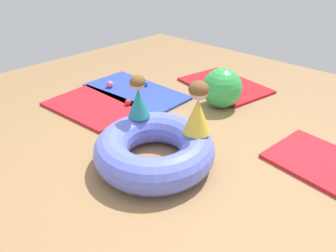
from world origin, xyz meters
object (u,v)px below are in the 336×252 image
object	(u,v)px
play_ball_pink	(110,84)
exercise_ball_large	(222,88)
child_in_teal	(138,97)
play_ball_red	(128,102)
inflatable_cushion	(154,149)
play_ball_blue	(145,84)
child_in_yellow	(198,108)
play_ball_teal	(135,83)

from	to	relation	value
play_ball_pink	exercise_ball_large	bearing A→B (deg)	24.42
child_in_teal	play_ball_red	size ratio (longest dim) A/B	5.15
inflatable_cushion	play_ball_pink	distance (m)	2.06
exercise_ball_large	play_ball_red	bearing A→B (deg)	-134.22
play_ball_red	inflatable_cushion	bearing A→B (deg)	-28.45
play_ball_blue	inflatable_cushion	bearing A→B (deg)	-40.00
inflatable_cushion	child_in_yellow	bearing A→B (deg)	50.45
play_ball_red	play_ball_teal	size ratio (longest dim) A/B	0.93
child_in_teal	play_ball_teal	world-z (taller)	child_in_teal
play_ball_pink	exercise_ball_large	world-z (taller)	exercise_ball_large
play_ball_teal	play_ball_blue	bearing A→B (deg)	39.51
child_in_yellow	play_ball_pink	distance (m)	2.27
inflatable_cushion	play_ball_blue	distance (m)	1.98
play_ball_teal	inflatable_cushion	bearing A→B (deg)	-35.26
child_in_yellow	play_ball_pink	world-z (taller)	child_in_yellow
play_ball_red	play_ball_pink	bearing A→B (deg)	163.45
child_in_teal	child_in_yellow	bearing A→B (deg)	-155.90
play_ball_red	play_ball_pink	distance (m)	0.72
play_ball_teal	child_in_teal	bearing A→B (deg)	-38.79
play_ball_pink	play_ball_teal	world-z (taller)	play_ball_pink
inflatable_cushion	child_in_yellow	world-z (taller)	child_in_yellow
inflatable_cushion	child_in_yellow	xyz separation A→B (m)	(0.27, 0.33, 0.44)
inflatable_cushion	play_ball_red	distance (m)	1.35
inflatable_cushion	child_in_teal	xyz separation A→B (m)	(-0.39, 0.16, 0.40)
child_in_yellow	play_ball_blue	size ratio (longest dim) A/B	6.39
play_ball_red	play_ball_teal	world-z (taller)	play_ball_teal
inflatable_cushion	play_ball_blue	bearing A→B (deg)	140.00
child_in_teal	play_ball_red	xyz separation A→B (m)	(-0.79, 0.48, -0.49)
play_ball_red	play_ball_blue	world-z (taller)	play_ball_red
child_in_yellow	play_ball_teal	size ratio (longest dim) A/B	5.53
play_ball_blue	play_ball_red	bearing A→B (deg)	-62.33
inflatable_cushion	play_ball_teal	world-z (taller)	inflatable_cushion
play_ball_red	play_ball_pink	size ratio (longest dim) A/B	0.83
play_ball_pink	play_ball_teal	bearing A→B (deg)	53.63
child_in_yellow	play_ball_pink	bearing A→B (deg)	-163.96
child_in_teal	play_ball_teal	size ratio (longest dim) A/B	4.80
play_ball_blue	exercise_ball_large	size ratio (longest dim) A/B	0.15
play_ball_red	exercise_ball_large	bearing A→B (deg)	45.78
inflatable_cushion	child_in_yellow	distance (m)	0.61
inflatable_cushion	play_ball_teal	size ratio (longest dim) A/B	12.66
play_ball_teal	exercise_ball_large	xyz separation A→B (m)	(1.37, 0.41, 0.19)
child_in_teal	play_ball_pink	world-z (taller)	child_in_teal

